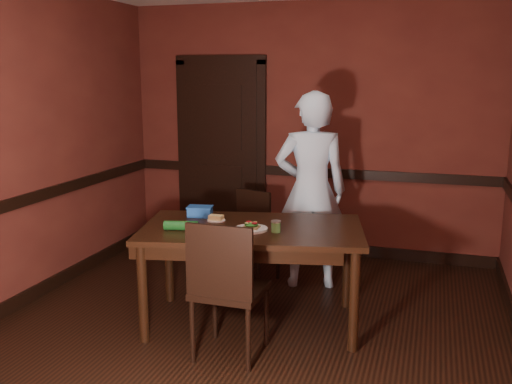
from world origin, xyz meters
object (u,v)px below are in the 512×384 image
Objects in this scene: sandwich_plate at (251,228)px; dining_table at (252,276)px; food_tub at (200,211)px; chair_near at (230,287)px; person at (311,191)px; cheese_saucer at (216,219)px; sauce_jar at (276,226)px; chair_far at (254,238)px.

dining_table is at bearing 104.06° from sandwich_plate.
food_tub reaches higher than sandwich_plate.
chair_near is at bearing -91.88° from sandwich_plate.
cheese_saucer is (-0.59, -0.88, -0.09)m from person.
food_tub is (-0.18, 0.09, 0.03)m from cheese_saucer.
sandwich_plate is 1.70× the size of cheese_saucer.
sauce_jar reaches higher than dining_table.
sandwich_plate is 1.10× the size of food_tub.
dining_table is 1.12m from person.
sandwich_plate is 0.40m from cheese_saucer.
sandwich_plate is at bearing -55.08° from chair_far.
food_tub is (-0.51, 0.18, 0.44)m from dining_table.
cheese_saucer is 0.20m from food_tub.
chair_far is 3.37× the size of sandwich_plate.
sauce_jar is 0.60× the size of cheese_saucer.
sauce_jar is (0.22, -0.09, 0.44)m from dining_table.
person is at bearing 34.64° from food_tub.
sauce_jar is (0.50, -1.02, 0.41)m from chair_far.
food_tub is (-0.23, -0.75, 0.41)m from chair_far.
chair_far is at bearing -12.77° from person.
sauce_jar reaches higher than food_tub.
food_tub is (-0.76, -0.79, -0.07)m from person.
person is 1.09m from sandwich_plate.
chair_near is at bearing -61.09° from cheese_saucer.
person is at bearing -98.56° from chair_near.
dining_table is 7.42× the size of food_tub.
dining_table is at bearing -30.68° from food_tub.
food_tub reaches higher than chair_far.
sauce_jar is 0.58m from cheese_saucer.
chair_near is at bearing -60.46° from chair_far.
sauce_jar reaches higher than cheese_saucer.
sauce_jar is at bearing -114.65° from chair_near.
dining_table is at bearing -88.32° from chair_near.
chair_far is 0.72m from person.
food_tub is (-0.53, 0.27, 0.03)m from sandwich_plate.
cheese_saucer reaches higher than dining_table.
food_tub is at bearing 153.10° from sandwich_plate.
chair_near is at bearing -115.44° from sauce_jar.
dining_table is 1.70× the size of chair_near.
person is at bearing 63.19° from dining_table.
sandwich_plate is at bearing -91.09° from chair_near.
sandwich_plate is at bearing -88.03° from dining_table.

